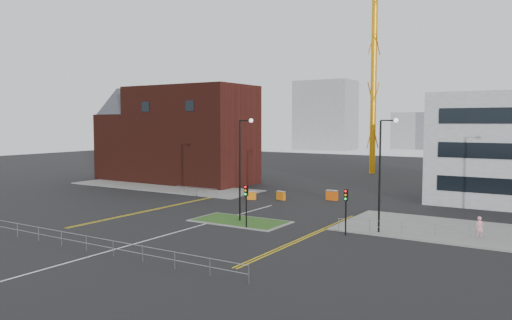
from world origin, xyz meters
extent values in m
plane|color=black|center=(0.00, 0.00, 0.00)|extent=(200.00, 200.00, 0.00)
cube|color=slate|center=(-20.00, 22.00, 0.06)|extent=(28.00, 8.00, 0.12)
cube|color=slate|center=(22.00, 14.00, 0.06)|extent=(24.00, 10.00, 0.12)
cube|color=slate|center=(2.00, 8.00, 0.04)|extent=(8.60, 4.60, 0.08)
cube|color=#1F4617|center=(2.00, 8.00, 0.06)|extent=(8.00, 4.00, 0.12)
cube|color=#3F160F|center=(-20.00, 28.00, 7.00)|extent=(18.00, 10.00, 14.00)
cube|color=black|center=(-24.00, 22.98, 11.00)|extent=(1.40, 0.10, 1.40)
cube|color=black|center=(-16.00, 22.98, 11.00)|extent=(1.40, 0.10, 1.40)
cube|color=#3F160F|center=(-32.00, 28.00, 5.00)|extent=(6.00, 10.00, 10.00)
cube|color=#2D3038|center=(-32.00, 28.00, 10.00)|extent=(6.40, 8.49, 8.49)
cylinder|color=orange|center=(-2.00, 55.00, 18.57)|extent=(1.00, 1.00, 37.14)
cylinder|color=black|center=(2.00, 8.00, 4.50)|extent=(0.16, 0.16, 9.00)
cylinder|color=black|center=(2.60, 8.00, 9.00)|extent=(1.20, 0.10, 0.10)
sphere|color=silver|center=(3.20, 8.00, 9.00)|extent=(0.36, 0.36, 0.36)
cylinder|color=black|center=(14.00, 10.00, 4.50)|extent=(0.16, 0.16, 9.00)
cylinder|color=black|center=(14.60, 10.00, 9.00)|extent=(1.20, 0.10, 0.10)
sphere|color=silver|center=(15.20, 10.00, 9.00)|extent=(0.36, 0.36, 0.36)
cylinder|color=black|center=(4.00, 6.00, 1.50)|extent=(0.12, 0.12, 3.00)
cube|color=black|center=(4.00, 6.00, 3.20)|extent=(0.28, 0.22, 0.90)
sphere|color=red|center=(4.00, 5.87, 3.50)|extent=(0.18, 0.18, 0.18)
sphere|color=orange|center=(4.00, 5.87, 3.20)|extent=(0.18, 0.18, 0.18)
sphere|color=#0CCC33|center=(4.00, 5.87, 2.90)|extent=(0.18, 0.18, 0.18)
cylinder|color=black|center=(12.00, 8.00, 1.50)|extent=(0.12, 0.12, 3.00)
cube|color=black|center=(12.00, 8.00, 3.20)|extent=(0.28, 0.22, 0.90)
sphere|color=red|center=(12.00, 7.87, 3.50)|extent=(0.18, 0.18, 0.18)
sphere|color=orange|center=(12.00, 7.87, 3.20)|extent=(0.18, 0.18, 0.18)
sphere|color=#0CCC33|center=(12.00, 7.87, 2.90)|extent=(0.18, 0.18, 0.18)
cylinder|color=gray|center=(0.00, -6.00, 1.05)|extent=(24.00, 0.04, 0.04)
cylinder|color=gray|center=(0.00, -6.00, 0.55)|extent=(24.00, 0.04, 0.04)
cylinder|color=gray|center=(12.00, -6.00, 0.55)|extent=(0.05, 0.05, 1.10)
cylinder|color=gray|center=(-11.00, 18.00, 1.05)|extent=(6.00, 0.04, 0.04)
cylinder|color=gray|center=(-11.00, 18.00, 0.55)|extent=(6.00, 0.04, 0.04)
cylinder|color=gray|center=(-14.00, 18.00, 0.55)|extent=(0.05, 0.05, 1.10)
cylinder|color=gray|center=(-8.00, 18.00, 0.55)|extent=(0.05, 0.05, 1.10)
cylinder|color=gray|center=(20.50, 11.50, 1.05)|extent=(19.01, 5.04, 0.04)
cylinder|color=gray|center=(20.50, 11.50, 0.55)|extent=(19.01, 5.04, 0.04)
cylinder|color=gray|center=(11.00, 9.00, 0.55)|extent=(0.05, 0.05, 1.10)
cube|color=silver|center=(0.00, 2.00, 0.01)|extent=(0.15, 30.00, 0.01)
cube|color=gold|center=(-9.00, 10.00, 0.01)|extent=(0.12, 24.00, 0.01)
cube|color=gold|center=(-8.70, 10.00, 0.01)|extent=(0.12, 24.00, 0.01)
cube|color=gold|center=(9.50, 6.00, 0.01)|extent=(0.12, 20.00, 0.01)
cube|color=gold|center=(9.80, 6.00, 0.01)|extent=(0.12, 20.00, 0.01)
cube|color=gray|center=(-40.00, 120.00, 11.00)|extent=(18.00, 12.00, 22.00)
cube|color=gray|center=(10.00, 130.00, 8.00)|extent=(24.00, 12.00, 16.00)
cube|color=gray|center=(-8.00, 140.00, 6.00)|extent=(30.00, 12.00, 12.00)
imported|color=pink|center=(21.06, 12.47, 0.84)|extent=(0.73, 0.63, 1.68)
cube|color=#D5680B|center=(-1.00, 20.87, 0.49)|extent=(1.24, 0.76, 0.98)
cube|color=silver|center=(-1.00, 20.87, 0.93)|extent=(1.24, 0.76, 0.12)
cube|color=orange|center=(-4.00, 19.25, 0.47)|extent=(1.18, 0.74, 0.93)
cube|color=silver|center=(-4.00, 19.25, 0.88)|extent=(1.18, 0.74, 0.11)
cube|color=#D3510B|center=(4.05, 23.72, 0.57)|extent=(1.37, 0.50, 1.13)
cube|color=silver|center=(4.05, 23.72, 1.08)|extent=(1.37, 0.50, 0.14)
camera|label=1|loc=(26.49, -28.42, 8.88)|focal=35.00mm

